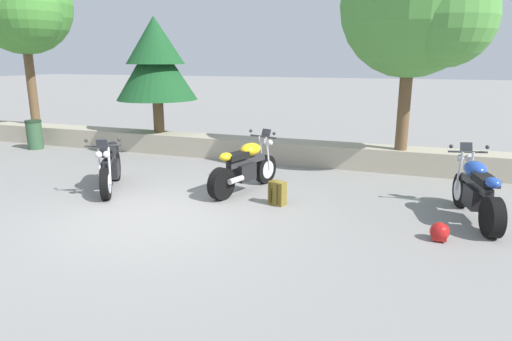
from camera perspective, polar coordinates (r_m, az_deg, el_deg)
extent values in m
plane|color=gray|center=(7.78, -13.17, -5.79)|extent=(120.00, 120.00, 0.00)
cube|color=#A89E89|center=(11.85, -0.51, 2.82)|extent=(36.00, 0.80, 0.55)
cylinder|color=black|center=(8.85, -18.85, -1.63)|extent=(0.44, 0.60, 0.62)
cylinder|color=black|center=(10.24, -17.78, 0.52)|extent=(0.47, 0.62, 0.62)
cylinder|color=silver|center=(8.85, -18.85, -1.63)|extent=(0.33, 0.41, 0.38)
cube|color=black|center=(9.57, -18.29, 0.18)|extent=(0.52, 0.58, 0.34)
cube|color=#2D2D30|center=(9.43, -18.45, 1.21)|extent=(0.68, 1.02, 0.12)
ellipsoid|color=black|center=(9.24, -18.68, 2.34)|extent=(0.56, 0.62, 0.26)
cube|color=black|center=(9.72, -18.28, 2.56)|extent=(0.51, 0.61, 0.12)
ellipsoid|color=black|center=(10.00, -18.09, 3.12)|extent=(0.33, 0.35, 0.16)
cylinder|color=#2D2D30|center=(8.77, -19.16, 3.04)|extent=(0.59, 0.37, 0.04)
sphere|color=silver|center=(8.65, -18.75, 1.98)|extent=(0.13, 0.13, 0.13)
sphere|color=silver|center=(8.67, -19.67, 1.93)|extent=(0.13, 0.13, 0.13)
cube|color=#26282D|center=(8.67, -19.28, 3.30)|extent=(0.22, 0.18, 0.18)
cylinder|color=silver|center=(10.02, -18.87, 0.44)|extent=(0.29, 0.38, 0.11)
cylinder|color=silver|center=(8.79, -18.42, 0.72)|extent=(0.12, 0.16, 0.73)
cylinder|color=silver|center=(8.82, -19.58, 0.67)|extent=(0.12, 0.16, 0.73)
sphere|color=#2D2D30|center=(8.75, -17.23, 3.83)|extent=(0.07, 0.07, 0.07)
sphere|color=#2D2D30|center=(8.84, -21.09, 3.62)|extent=(0.07, 0.07, 0.07)
cylinder|color=black|center=(9.50, 1.22, 0.18)|extent=(0.31, 0.63, 0.62)
cylinder|color=black|center=(8.40, -4.49, -1.72)|extent=(0.35, 0.65, 0.62)
cylinder|color=silver|center=(9.50, 1.22, 0.18)|extent=(0.26, 0.41, 0.38)
cube|color=black|center=(8.87, -1.67, -0.16)|extent=(0.44, 0.55, 0.34)
cube|color=#2D2D30|center=(8.90, -1.28, 1.22)|extent=(0.45, 1.09, 0.12)
ellipsoid|color=yellow|center=(8.97, -0.69, 2.76)|extent=(0.47, 0.60, 0.26)
cube|color=black|center=(8.62, -2.63, 1.86)|extent=(0.41, 0.61, 0.12)
ellipsoid|color=yellow|center=(8.38, -3.93, 1.78)|extent=(0.29, 0.33, 0.16)
cylinder|color=#2D2D30|center=(9.28, 0.95, 4.40)|extent=(0.64, 0.22, 0.04)
sphere|color=silver|center=(9.46, 1.10, 3.72)|extent=(0.13, 0.13, 0.13)
sphere|color=silver|center=(9.38, 1.80, 3.63)|extent=(0.13, 0.13, 0.13)
cube|color=#26282D|center=(9.35, 1.32, 4.84)|extent=(0.22, 0.15, 0.18)
cylinder|color=silver|center=(8.47, -2.62, -1.22)|extent=(0.21, 0.40, 0.11)
cylinder|color=silver|center=(9.44, 0.64, 2.33)|extent=(0.09, 0.17, 0.73)
cylinder|color=silver|center=(9.33, 1.54, 2.20)|extent=(0.09, 0.17, 0.73)
sphere|color=#2D2D30|center=(9.41, -0.67, 5.15)|extent=(0.07, 0.07, 0.07)
sphere|color=#2D2D30|center=(9.07, 2.35, 4.79)|extent=(0.07, 0.07, 0.07)
cylinder|color=black|center=(8.81, 25.03, -2.29)|extent=(0.27, 0.64, 0.62)
cylinder|color=black|center=(7.52, 28.20, -5.35)|extent=(0.31, 0.64, 0.62)
cylinder|color=silver|center=(8.81, 25.03, -2.29)|extent=(0.24, 0.41, 0.38)
cube|color=black|center=(8.09, 26.68, -3.13)|extent=(0.42, 0.54, 0.34)
cube|color=#2D2D30|center=(8.12, 26.61, -1.58)|extent=(0.38, 1.10, 0.12)
ellipsoid|color=#2347A8|center=(8.21, 26.45, 0.18)|extent=(0.45, 0.58, 0.26)
cube|color=black|center=(7.79, 27.50, -1.09)|extent=(0.38, 0.60, 0.12)
ellipsoid|color=#2347A8|center=(7.50, 28.28, -1.39)|extent=(0.28, 0.32, 0.16)
cylinder|color=#2D2D30|center=(8.58, 25.68, 2.18)|extent=(0.65, 0.18, 0.04)
sphere|color=silver|center=(8.71, 24.87, 1.49)|extent=(0.13, 0.13, 0.13)
sphere|color=silver|center=(8.76, 25.74, 1.46)|extent=(0.13, 0.13, 0.13)
cube|color=#26282D|center=(8.66, 25.52, 2.71)|extent=(0.22, 0.14, 0.18)
cylinder|color=silver|center=(7.77, 28.75, -4.42)|extent=(0.19, 0.39, 0.11)
cylinder|color=silver|center=(8.66, 24.78, -0.06)|extent=(0.08, 0.17, 0.73)
cylinder|color=silver|center=(8.72, 25.91, -0.10)|extent=(0.08, 0.17, 0.73)
sphere|color=#2D2D30|center=(8.43, 23.90, 2.88)|extent=(0.07, 0.07, 0.07)
sphere|color=#2D2D30|center=(8.62, 27.72, 2.69)|extent=(0.07, 0.07, 0.07)
cube|color=brown|center=(8.11, 2.77, -2.95)|extent=(0.34, 0.26, 0.44)
cube|color=brown|center=(8.21, 3.22, -3.02)|extent=(0.24, 0.12, 0.24)
ellipsoid|color=brown|center=(8.05, 2.79, -1.52)|extent=(0.32, 0.24, 0.08)
cube|color=#403513|center=(8.07, 1.87, -2.88)|extent=(0.06, 0.04, 0.37)
cube|color=#403513|center=(7.98, 2.85, -3.09)|extent=(0.06, 0.04, 0.37)
sphere|color=#B21919|center=(7.10, 22.63, -7.29)|extent=(0.28, 0.28, 0.28)
ellipsoid|color=black|center=(7.02, 22.66, -7.43)|extent=(0.23, 0.06, 0.12)
cube|color=#B21919|center=(7.05, 22.59, -8.04)|extent=(0.20, 0.08, 0.08)
cylinder|color=brown|center=(16.07, -27.01, 9.90)|extent=(0.28, 0.28, 2.57)
sphere|color=#428433|center=(16.14, -28.01, 18.40)|extent=(2.98, 2.98, 2.98)
sphere|color=#428433|center=(15.32, -27.39, 17.65)|extent=(1.94, 1.94, 1.94)
cylinder|color=brown|center=(13.12, -12.51, 7.57)|extent=(0.30, 0.30, 1.25)
cone|color=#194C23|center=(13.05, -12.80, 12.86)|extent=(2.27, 2.27, 1.80)
cone|color=#194C23|center=(13.06, -12.98, 16.10)|extent=(1.63, 1.63, 1.30)
cylinder|color=brown|center=(10.76, 18.57, 7.89)|extent=(0.28, 0.28, 2.03)
sphere|color=#4C8E3D|center=(10.77, 19.53, 19.47)|extent=(3.11, 3.11, 3.11)
sphere|color=#4C8E3D|center=(10.28, 23.40, 17.69)|extent=(2.02, 2.02, 2.02)
cylinder|color=#335638|center=(14.75, -26.68, 4.05)|extent=(0.44, 0.44, 0.80)
cylinder|color=#1E3421|center=(14.69, -26.86, 5.70)|extent=(0.46, 0.46, 0.06)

